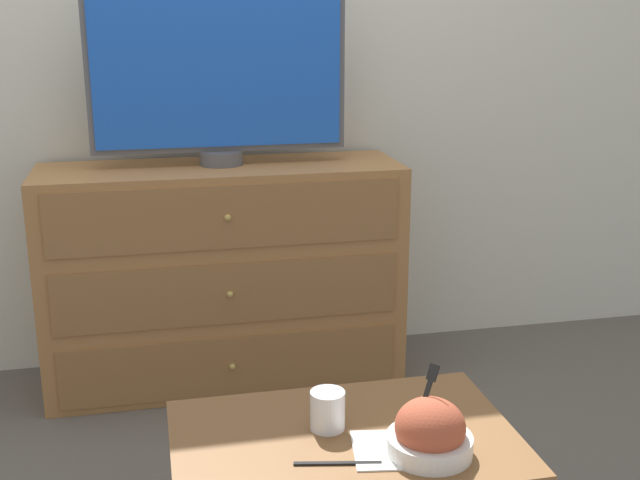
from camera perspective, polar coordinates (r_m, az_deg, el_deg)
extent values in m
plane|color=#56514C|center=(3.46, -7.48, -7.89)|extent=(12.00, 12.00, 0.00)
cube|color=silver|center=(3.19, -8.39, 14.17)|extent=(12.00, 0.05, 2.60)
cube|color=#9E6B3D|center=(3.08, -6.85, -2.48)|extent=(1.34, 0.43, 0.84)
cube|color=brown|center=(2.98, -6.26, -8.91)|extent=(1.23, 0.01, 0.22)
sphere|color=tan|center=(2.98, -6.24, -8.95)|extent=(0.02, 0.02, 0.02)
cube|color=brown|center=(2.88, -6.42, -3.82)|extent=(1.23, 0.01, 0.22)
sphere|color=tan|center=(2.87, -6.41, -3.86)|extent=(0.02, 0.02, 0.02)
cube|color=brown|center=(2.80, -6.60, 1.61)|extent=(1.23, 0.01, 0.22)
sphere|color=tan|center=(2.79, -6.59, 1.58)|extent=(0.02, 0.02, 0.02)
cylinder|color=#515156|center=(3.00, -7.04, 5.82)|extent=(0.16, 0.16, 0.05)
cube|color=#515156|center=(2.97, -7.26, 11.64)|extent=(0.93, 0.04, 0.56)
cube|color=blue|center=(2.94, -7.22, 11.61)|extent=(0.89, 0.01, 0.52)
cube|color=brown|center=(1.85, 1.76, -13.99)|extent=(0.77, 0.50, 0.02)
cylinder|color=brown|center=(2.24, 9.30, -15.49)|extent=(0.04, 0.04, 0.46)
cylinder|color=silver|center=(1.78, 7.79, -14.22)|extent=(0.19, 0.19, 0.04)
ellipsoid|color=#AD4C33|center=(1.76, 7.84, -13.06)|extent=(0.15, 0.15, 0.13)
cube|color=black|center=(1.76, 7.25, -11.87)|extent=(0.07, 0.05, 0.15)
cube|color=black|center=(1.75, 8.03, -9.32)|extent=(0.03, 0.03, 0.03)
cylinder|color=white|center=(1.86, 0.54, -12.47)|extent=(0.07, 0.07, 0.06)
cylinder|color=white|center=(1.85, 0.54, -12.00)|extent=(0.08, 0.08, 0.09)
cube|color=white|center=(1.80, 5.07, -14.63)|extent=(0.19, 0.19, 0.00)
cube|color=black|center=(1.74, 1.26, -15.59)|extent=(0.18, 0.05, 0.01)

